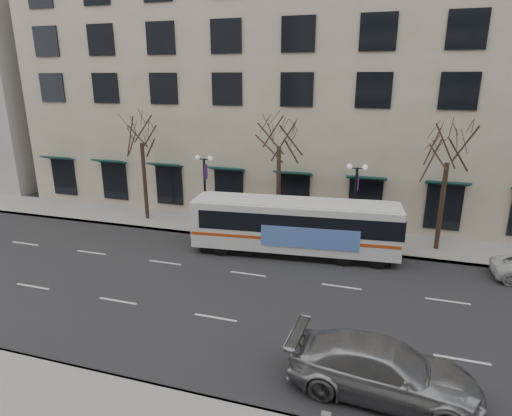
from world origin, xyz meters
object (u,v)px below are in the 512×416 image
at_px(lamp_post_right, 355,200).
at_px(silver_car, 382,369).
at_px(tree_far_right, 449,146).
at_px(city_bus, 296,225).
at_px(lamp_post_left, 205,188).
at_px(tree_far_mid, 279,131).
at_px(tree_far_left, 141,129).

height_order(lamp_post_right, silver_car, lamp_post_right).
relative_size(tree_far_right, city_bus, 0.65).
xyz_separation_m(lamp_post_left, silver_car, (12.09, -13.20, -2.03)).
bearing_deg(silver_car, lamp_post_right, 12.20).
height_order(lamp_post_left, city_bus, lamp_post_left).
relative_size(lamp_post_right, city_bus, 0.42).
bearing_deg(tree_far_mid, tree_far_right, -0.00).
distance_m(tree_far_mid, lamp_post_right, 6.41).
bearing_deg(lamp_post_right, tree_far_right, 6.85).
xyz_separation_m(tree_far_left, tree_far_mid, (10.00, 0.00, 0.21)).
bearing_deg(tree_far_right, lamp_post_right, -173.15).
xyz_separation_m(city_bus, silver_car, (5.24, -10.81, -0.88)).
bearing_deg(city_bus, tree_far_mid, 116.21).
bearing_deg(silver_car, tree_far_mid, 30.42).
bearing_deg(lamp_post_left, city_bus, -19.28).
bearing_deg(tree_far_right, city_bus, -159.81).
bearing_deg(lamp_post_right, tree_far_mid, 173.17).
bearing_deg(tree_far_left, lamp_post_right, -2.29).
xyz_separation_m(tree_far_left, lamp_post_right, (15.01, -0.60, -3.75)).
height_order(lamp_post_left, lamp_post_right, same).
relative_size(tree_far_mid, lamp_post_right, 1.64).
bearing_deg(lamp_post_left, lamp_post_right, 0.00).
bearing_deg(lamp_post_right, tree_far_left, 177.71).
bearing_deg(tree_far_left, lamp_post_left, -6.83).
bearing_deg(tree_far_left, silver_car, -38.91).
bearing_deg(lamp_post_left, tree_far_left, 173.17).
distance_m(lamp_post_left, silver_car, 18.02).
relative_size(tree_far_left, tree_far_right, 1.03).
height_order(tree_far_mid, tree_far_right, tree_far_mid).
xyz_separation_m(tree_far_left, city_bus, (11.86, -3.00, -4.90)).
distance_m(tree_far_left, lamp_post_right, 15.48).
distance_m(tree_far_mid, lamp_post_left, 6.40).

